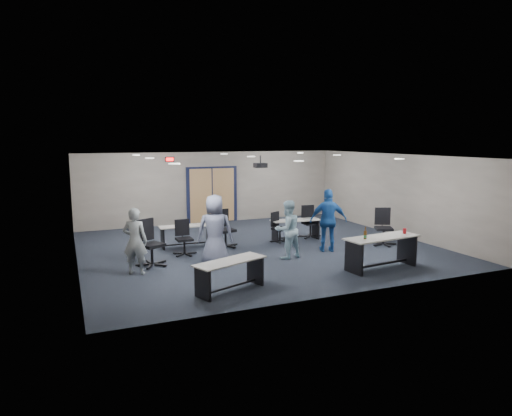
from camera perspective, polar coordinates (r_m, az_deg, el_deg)
name	(u,v)px	position (r m, az deg, el deg)	size (l,w,h in m)	color
floor	(258,247)	(13.59, 0.21, -4.94)	(10.00, 10.00, 0.00)	#1B202C
back_wall	(212,187)	(17.54, -5.55, 2.58)	(10.00, 0.04, 2.70)	slate
front_wall	(345,231)	(9.42, 11.01, -2.82)	(10.00, 0.04, 2.70)	slate
left_wall	(74,213)	(12.30, -21.76, -0.60)	(0.04, 9.00, 2.70)	slate
right_wall	(395,194)	(15.96, 16.98, 1.64)	(0.04, 9.00, 2.70)	slate
ceiling	(258,156)	(13.22, 0.22, 6.51)	(10.00, 9.00, 0.04)	white
double_door	(212,195)	(17.54, -5.50, 1.60)	(2.00, 0.07, 2.20)	black
exit_sign	(170,159)	(17.00, -10.74, 6.00)	(0.32, 0.07, 0.18)	black
ceiling_projector	(260,165)	(13.81, 0.56, 5.37)	(0.35, 0.32, 0.37)	black
ceiling_can_lights	(254,157)	(13.45, -0.20, 6.42)	(6.24, 5.74, 0.02)	white
table_front_left	(230,270)	(9.71, -3.24, -7.77)	(1.73, 1.09, 0.66)	#A19F98
table_front_right	(382,246)	(11.73, 15.42, -4.65)	(2.05, 0.88, 1.11)	#A19F98
table_back_left	(186,232)	(13.76, -8.73, -3.01)	(1.60, 0.57, 0.64)	#A19F98
table_back_right	(296,226)	(14.59, 4.98, -2.26)	(1.62, 0.64, 0.64)	#A19F98
chair_back_a	(184,238)	(12.77, -8.96, -3.70)	(0.61, 0.61, 0.97)	black
chair_back_b	(226,229)	(13.53, -3.83, -2.60)	(0.70, 0.70, 1.12)	black
chair_back_c	(280,227)	(14.21, 3.02, -2.42)	(0.59, 0.59, 0.93)	black
chair_back_d	(311,222)	(14.91, 6.83, -1.73)	(0.66, 0.66, 1.05)	black
chair_loose_left	(152,243)	(11.82, -12.92, -4.30)	(0.75, 0.75, 1.19)	black
chair_loose_right	(384,227)	(14.29, 15.69, -2.30)	(0.70, 0.70, 1.12)	black
person_gray	(135,241)	(11.18, -14.88, -4.01)	(0.58, 0.38, 1.60)	gray
person_plaid	(215,231)	(11.49, -5.15, -2.84)	(0.89, 0.58, 1.83)	slate
person_lightblue	(287,229)	(12.26, 3.95, -2.70)	(0.77, 0.60, 1.58)	#ABD1E2
person_navy	(328,220)	(13.13, 9.04, -1.54)	(1.05, 0.44, 1.79)	#1D51A0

